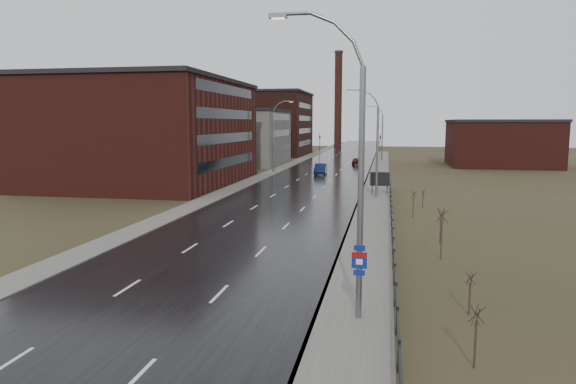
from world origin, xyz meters
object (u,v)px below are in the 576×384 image
at_px(car_far, 357,162).
at_px(car_near, 321,169).
at_px(billboard, 380,180).
at_px(streetlight_main, 353,171).

bearing_deg(car_far, car_near, 68.53).
xyz_separation_m(billboard, car_near, (-9.28, 21.68, -0.91)).
height_order(car_near, car_far, car_near).
xyz_separation_m(streetlight_main, car_far, (-4.16, 76.83, -5.34)).
bearing_deg(car_near, billboard, -69.11).
height_order(billboard, car_far, billboard).
xyz_separation_m(streetlight_main, billboard, (0.63, 36.82, -4.33)).
height_order(streetlight_main, billboard, streetlight_main).
bearing_deg(car_far, streetlight_main, 85.41).
distance_m(billboard, car_near, 23.60).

